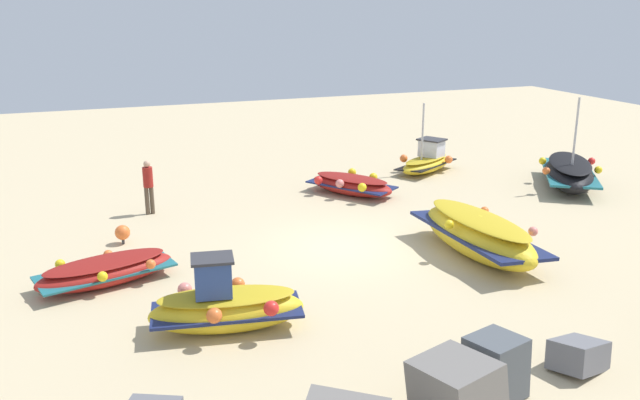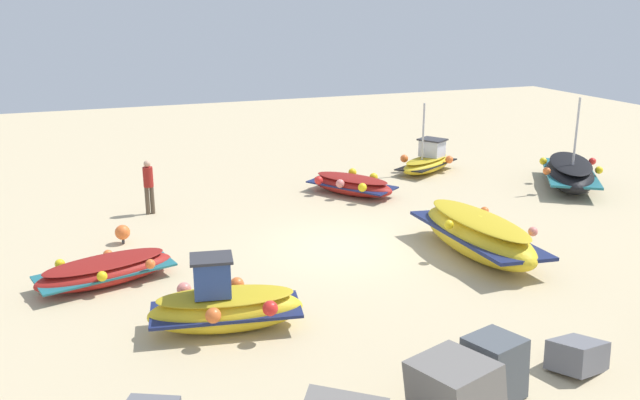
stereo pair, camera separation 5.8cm
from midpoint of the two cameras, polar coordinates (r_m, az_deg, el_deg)
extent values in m
plane|color=#C6B289|center=(18.97, 2.23, -4.03)|extent=(58.06, 58.06, 0.00)
ellipsoid|color=black|center=(26.67, 20.49, 2.09)|extent=(3.93, 4.70, 0.98)
cube|color=#1E6670|center=(26.66, 20.50, 2.19)|extent=(3.88, 4.58, 0.08)
ellipsoid|color=black|center=(26.58, 20.58, 2.95)|extent=(3.46, 4.13, 0.16)
cylinder|color=#B7B7BC|center=(25.77, 21.01, 5.45)|extent=(0.08, 0.08, 2.43)
sphere|color=orange|center=(25.33, 18.77, 2.35)|extent=(0.28, 0.28, 0.28)
sphere|color=yellow|center=(26.36, 22.67, 2.36)|extent=(0.28, 0.28, 0.28)
sphere|color=yellow|center=(26.88, 18.49, 3.15)|extent=(0.28, 0.28, 0.28)
sphere|color=red|center=(27.91, 22.18, 3.06)|extent=(0.28, 0.28, 0.28)
ellipsoid|color=maroon|center=(17.30, -17.65, -5.84)|extent=(3.57, 1.99, 0.66)
cube|color=#1E6670|center=(17.29, -17.65, -5.74)|extent=(3.44, 1.98, 0.10)
ellipsoid|color=maroon|center=(17.20, -17.72, -5.04)|extent=(3.13, 1.73, 0.14)
sphere|color=orange|center=(16.89, -14.13, -5.30)|extent=(0.24, 0.24, 0.24)
sphere|color=orange|center=(17.91, -17.48, -4.44)|extent=(0.24, 0.24, 0.24)
sphere|color=yellow|center=(16.55, -17.93, -6.19)|extent=(0.24, 0.24, 0.24)
sphere|color=yellow|center=(17.62, -21.14, -5.08)|extent=(0.24, 0.24, 0.24)
ellipsoid|color=gold|center=(18.66, 13.34, -2.99)|extent=(1.79, 4.60, 1.24)
cube|color=navy|center=(18.65, 13.35, -2.83)|extent=(1.79, 4.42, 0.20)
ellipsoid|color=gold|center=(18.52, 13.44, -1.61)|extent=(1.52, 4.05, 0.28)
sphere|color=orange|center=(19.92, 13.88, -0.91)|extent=(0.25, 0.25, 0.25)
sphere|color=yellow|center=(18.02, 10.99, -2.07)|extent=(0.25, 0.25, 0.25)
sphere|color=#EA7F75|center=(18.30, 17.72, -2.57)|extent=(0.25, 0.25, 0.25)
ellipsoid|color=maroon|center=(24.05, 2.78, 1.24)|extent=(2.86, 3.42, 0.65)
cube|color=navy|center=(24.04, 2.78, 1.31)|extent=(2.83, 3.33, 0.05)
ellipsoid|color=maroon|center=(23.98, 2.79, 1.87)|extent=(2.52, 3.01, 0.11)
sphere|color=yellow|center=(22.90, 3.69, 1.07)|extent=(0.31, 0.31, 0.31)
sphere|color=yellow|center=(24.38, 4.65, 1.95)|extent=(0.31, 0.31, 0.31)
sphere|color=#EA7F75|center=(23.37, 1.79, 1.40)|extent=(0.31, 0.31, 0.31)
sphere|color=yellow|center=(24.83, 2.84, 2.36)|extent=(0.31, 0.31, 0.31)
sphere|color=red|center=(23.88, -0.04, 1.68)|extent=(0.31, 0.31, 0.31)
ellipsoid|color=gold|center=(14.38, -7.85, -9.37)|extent=(3.40, 1.69, 0.88)
cube|color=navy|center=(14.36, -7.86, -9.22)|extent=(3.27, 1.67, 0.12)
ellipsoid|color=gold|center=(14.23, -7.91, -8.10)|extent=(2.99, 1.46, 0.18)
cube|color=#2D4784|center=(14.04, -9.04, -6.49)|extent=(0.84, 0.75, 0.77)
cube|color=#333338|center=(13.89, -9.12, -4.92)|extent=(0.98, 0.87, 0.06)
sphere|color=red|center=(13.69, -4.13, -9.17)|extent=(0.32, 0.32, 0.32)
sphere|color=orange|center=(14.88, -6.95, -7.13)|extent=(0.32, 0.32, 0.32)
sphere|color=orange|center=(13.65, -8.94, -9.67)|extent=(0.32, 0.32, 0.32)
sphere|color=#EA7F75|center=(14.88, -11.36, -7.46)|extent=(0.32, 0.32, 0.32)
ellipsoid|color=gold|center=(27.52, 9.08, 2.95)|extent=(3.23, 2.62, 0.68)
cube|color=black|center=(27.51, 9.09, 3.01)|extent=(3.13, 2.56, 0.14)
ellipsoid|color=gold|center=(27.46, 9.11, 3.45)|extent=(2.83, 2.27, 0.18)
cube|color=silver|center=(27.73, 9.56, 4.35)|extent=(1.06, 1.11, 0.66)
cube|color=#333338|center=(27.65, 9.59, 5.08)|extent=(1.23, 1.29, 0.06)
cylinder|color=#B7B7BC|center=(26.90, 8.82, 5.75)|extent=(0.08, 0.08, 2.25)
sphere|color=orange|center=(27.37, 7.23, 3.52)|extent=(0.32, 0.32, 0.32)
sphere|color=orange|center=(27.58, 10.98, 3.39)|extent=(0.32, 0.32, 0.32)
cylinder|color=brown|center=(22.47, -13.99, 0.00)|extent=(0.14, 0.14, 0.92)
cylinder|color=brown|center=(22.44, -14.39, -0.05)|extent=(0.14, 0.14, 0.92)
cylinder|color=maroon|center=(22.25, -14.33, 1.91)|extent=(0.32, 0.32, 0.65)
sphere|color=tan|center=(22.15, -14.41, 2.99)|extent=(0.22, 0.22, 0.22)
cube|color=slate|center=(13.82, 21.13, -12.20)|extent=(1.30, 1.14, 0.83)
cube|color=#4C5156|center=(12.41, 14.70, -13.58)|extent=(1.07, 1.09, 1.14)
cube|color=slate|center=(11.59, 11.52, -15.73)|extent=(1.42, 1.55, 1.28)
cylinder|color=#3F3F42|center=(20.03, -16.28, -3.40)|extent=(0.08, 0.08, 0.12)
sphere|color=orange|center=(19.94, -16.35, -2.65)|extent=(0.43, 0.43, 0.43)
camera|label=1|loc=(0.03, -89.92, 0.02)|focal=37.68mm
camera|label=2|loc=(0.03, 90.08, -0.02)|focal=37.68mm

